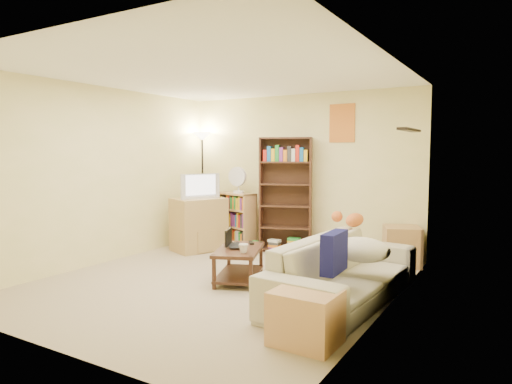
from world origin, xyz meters
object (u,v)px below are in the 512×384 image
Objects in this scene: tabby_cat at (351,219)px; end_cabinet at (306,318)px; tv_stand at (199,224)px; floor_lamp at (202,154)px; desk_fan at (238,179)px; short_bookshelf at (237,219)px; coffee_table at (239,260)px; side_table at (402,246)px; mug at (243,248)px; sofa at (344,271)px; television at (198,186)px; tall_bookshelf at (286,192)px; laptop at (239,246)px.

tabby_cat is 0.97× the size of end_cabinet.
floor_lamp reaches higher than tv_stand.
tabby_cat is 1.18× the size of desk_fan.
short_bookshelf is at bearing 131.06° from end_cabinet.
coffee_table is 1.96m from end_cabinet.
floor_lamp is at bearing 161.00° from tabby_cat.
mug is at bearing -124.64° from side_table.
tabby_cat is at bearing -111.81° from side_table.
mug is (-0.97, -0.98, -0.29)m from tabby_cat.
sofa is 20.34× the size of mug.
floor_lamp reaches higher than coffee_table.
tv_stand reaches higher than end_cabinet.
television is 0.91m from short_bookshelf.
end_cabinet is (3.45, -3.16, -1.32)m from floor_lamp.
tall_bookshelf reaches higher than mug.
tall_bookshelf is at bearing 50.56° from tv_stand.
coffee_table is 1.93m from tall_bookshelf.
tabby_cat is at bearing 16.03° from tv_stand.
short_bookshelf reaches higher than side_table.
coffee_table is at bearing 174.99° from laptop.
tall_bookshelf is (-0.23, 1.72, 0.54)m from laptop.
sofa reaches higher than coffee_table.
floor_lamp is (-1.97, 1.87, 1.28)m from coffee_table.
side_table is at bearing 88.70° from end_cabinet.
laptop reaches higher than coffee_table.
side_table is 3.08m from end_cabinet.
floor_lamp is 3.62× the size of end_cabinet.
tall_bookshelf is 0.94× the size of floor_lamp.
floor_lamp reaches higher than television.
floor_lamp is 4.86m from end_cabinet.
television reaches higher than short_bookshelf.
tall_bookshelf reaches higher than laptop.
desk_fan reaches higher than television.
mug is 0.26× the size of desk_fan.
tv_stand is at bearing 71.02° from sofa.
tv_stand is 1.27× the size of television.
short_bookshelf is 1.63× the size of side_table.
tall_bookshelf is 1.04m from short_bookshelf.
television is at bearing 121.12° from coffee_table.
mug is at bearing -134.57° from tabby_cat.
television reaches higher than laptop.
laptop is 1.93m from television.
sofa is 3.17m from desk_fan.
mug is at bearing -176.71° from laptop.
tabby_cat is 2.52m from short_bookshelf.
coffee_table is at bearing -13.77° from tv_stand.
tall_bookshelf reaches higher than tabby_cat.
short_bookshelf is at bearing 157.73° from tabby_cat.
laptop is 2.04m from end_cabinet.
short_bookshelf is at bearing -179.02° from side_table.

